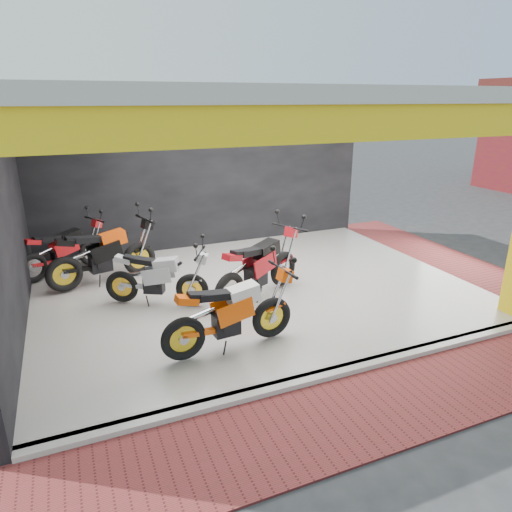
% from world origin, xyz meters
% --- Properties ---
extents(ground, '(80.00, 80.00, 0.00)m').
position_xyz_m(ground, '(0.00, 0.00, 0.00)').
color(ground, '#2D2D30').
rests_on(ground, ground).
extents(showroom_floor, '(8.00, 6.00, 0.10)m').
position_xyz_m(showroom_floor, '(0.00, 2.00, 0.05)').
color(showroom_floor, silver).
rests_on(showroom_floor, ground).
extents(showroom_ceiling, '(8.40, 6.40, 0.20)m').
position_xyz_m(showroom_ceiling, '(0.00, 2.00, 3.60)').
color(showroom_ceiling, beige).
rests_on(showroom_ceiling, corner_column).
extents(back_wall, '(8.20, 0.20, 3.50)m').
position_xyz_m(back_wall, '(0.00, 5.10, 1.75)').
color(back_wall, black).
rests_on(back_wall, ground).
extents(left_wall, '(0.20, 6.20, 3.50)m').
position_xyz_m(left_wall, '(-4.10, 2.00, 1.75)').
color(left_wall, black).
rests_on(left_wall, ground).
extents(header_beam_front, '(8.40, 0.30, 0.40)m').
position_xyz_m(header_beam_front, '(0.00, -1.00, 3.30)').
color(header_beam_front, yellow).
rests_on(header_beam_front, corner_column).
extents(header_beam_right, '(0.30, 6.40, 0.40)m').
position_xyz_m(header_beam_right, '(4.00, 2.00, 3.30)').
color(header_beam_right, yellow).
rests_on(header_beam_right, corner_column).
extents(floor_kerb, '(8.00, 0.20, 0.10)m').
position_xyz_m(floor_kerb, '(0.00, -1.02, 0.05)').
color(floor_kerb, silver).
rests_on(floor_kerb, ground).
extents(paver_front, '(9.00, 1.40, 0.03)m').
position_xyz_m(paver_front, '(0.00, -1.80, 0.01)').
color(paver_front, maroon).
rests_on(paver_front, ground).
extents(paver_right, '(1.40, 7.00, 0.03)m').
position_xyz_m(paver_right, '(4.80, 2.00, 0.01)').
color(paver_right, maroon).
rests_on(paver_right, ground).
extents(moto_hero, '(2.20, 0.96, 1.31)m').
position_xyz_m(moto_hero, '(-0.53, 0.11, 0.75)').
color(moto_hero, '#FF560A').
rests_on(moto_hero, showroom_floor).
extents(moto_row_a, '(2.06, 1.56, 1.19)m').
position_xyz_m(moto_row_a, '(-1.34, 1.67, 0.70)').
color(moto_row_a, '#B3B6BC').
rests_on(moto_row_a, showroom_floor).
extents(moto_row_b, '(2.40, 1.74, 1.38)m').
position_xyz_m(moto_row_b, '(0.51, 1.86, 0.79)').
color(moto_row_b, '#B6131B').
rests_on(moto_row_b, showroom_floor).
extents(moto_row_c, '(2.42, 1.38, 1.40)m').
position_xyz_m(moto_row_c, '(-1.94, 3.53, 0.80)').
color(moto_row_c, black).
rests_on(moto_row_c, showroom_floor).
extents(moto_row_d, '(2.09, 1.58, 1.21)m').
position_xyz_m(moto_row_d, '(-2.80, 4.50, 0.71)').
color(moto_row_d, red).
rests_on(moto_row_d, showroom_floor).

